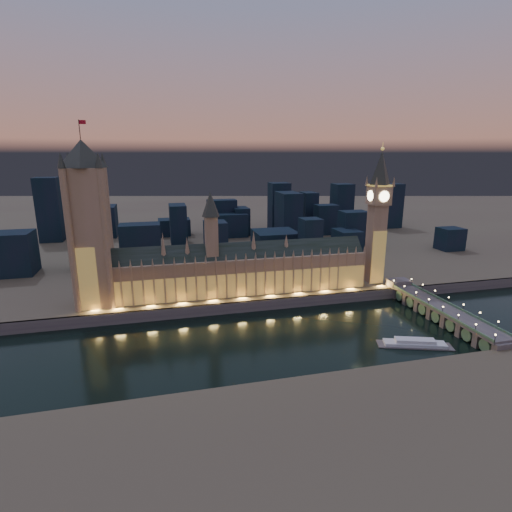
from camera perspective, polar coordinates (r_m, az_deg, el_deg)
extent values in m
plane|color=black|center=(259.93, 1.87, -11.20)|extent=(2000.00, 2000.00, 0.00)
cube|color=#4E3F31|center=(755.86, -8.91, 6.07)|extent=(2000.00, 960.00, 8.00)
cube|color=#444046|center=(294.67, -0.29, -7.14)|extent=(2000.00, 2.50, 8.00)
cube|color=olive|center=(306.59, -2.52, -2.71)|extent=(200.16, 21.67, 28.00)
cube|color=#B18C40|center=(298.57, -2.12, -4.20)|extent=(200.00, 0.50, 18.00)
cube|color=black|center=(301.99, -2.55, 0.37)|extent=(200.13, 17.94, 16.26)
cube|color=olive|center=(295.92, -6.38, 2.58)|extent=(9.00, 9.00, 32.00)
cone|color=#2C302A|center=(291.82, -6.52, 7.39)|extent=(13.00, 13.00, 18.00)
cube|color=olive|center=(294.27, -21.60, -4.50)|extent=(1.20, 1.20, 28.00)
cone|color=olive|center=(290.06, -21.90, -1.28)|extent=(2.00, 2.00, 6.00)
cube|color=olive|center=(293.29, -20.17, -4.43)|extent=(1.20, 1.20, 28.00)
cone|color=olive|center=(289.06, -20.45, -1.20)|extent=(2.00, 2.00, 6.00)
cube|color=olive|center=(292.48, -18.72, -4.36)|extent=(1.20, 1.20, 28.00)
cone|color=olive|center=(288.24, -18.99, -1.12)|extent=(2.00, 2.00, 6.00)
cube|color=olive|center=(291.86, -17.27, -4.28)|extent=(1.20, 1.20, 28.00)
cone|color=olive|center=(287.61, -17.52, -1.03)|extent=(2.00, 2.00, 6.00)
cube|color=olive|center=(291.43, -15.82, -4.20)|extent=(1.20, 1.20, 28.00)
cone|color=olive|center=(287.18, -16.05, -0.94)|extent=(2.00, 2.00, 6.00)
cube|color=olive|center=(291.19, -14.36, -4.11)|extent=(1.20, 1.20, 28.00)
cone|color=olive|center=(286.93, -14.57, -0.85)|extent=(2.00, 2.00, 6.00)
cube|color=olive|center=(291.14, -12.90, -4.02)|extent=(1.20, 1.20, 28.00)
cone|color=olive|center=(286.87, -13.10, -0.77)|extent=(2.00, 2.00, 6.00)
cube|color=olive|center=(291.27, -11.44, -3.94)|extent=(1.20, 1.20, 28.00)
cone|color=olive|center=(287.01, -11.62, -0.68)|extent=(2.00, 2.00, 6.00)
cube|color=olive|center=(291.59, -9.99, -3.84)|extent=(1.20, 1.20, 28.00)
cone|color=olive|center=(287.34, -10.15, -0.59)|extent=(2.00, 2.00, 6.00)
cube|color=olive|center=(292.10, -8.54, -3.75)|extent=(1.20, 1.20, 28.00)
cone|color=olive|center=(287.85, -8.68, -0.50)|extent=(2.00, 2.00, 6.00)
cube|color=olive|center=(292.80, -7.09, -3.65)|extent=(1.20, 1.20, 28.00)
cone|color=olive|center=(288.56, -7.21, -0.41)|extent=(2.00, 2.00, 6.00)
cube|color=olive|center=(293.68, -5.66, -3.55)|extent=(1.20, 1.20, 28.00)
cone|color=olive|center=(289.45, -5.76, -0.32)|extent=(2.00, 2.00, 6.00)
cube|color=olive|center=(294.74, -4.23, -3.46)|extent=(1.20, 1.20, 28.00)
cone|color=olive|center=(290.53, -4.31, -0.23)|extent=(2.00, 2.00, 6.00)
cube|color=olive|center=(295.99, -2.81, -3.35)|extent=(1.20, 1.20, 28.00)
cone|color=olive|center=(291.80, -2.88, -0.14)|extent=(2.00, 2.00, 6.00)
cube|color=olive|center=(297.41, -1.41, -3.25)|extent=(1.20, 1.20, 28.00)
cone|color=olive|center=(293.24, -1.46, -0.05)|extent=(2.00, 2.00, 6.00)
cube|color=olive|center=(299.02, -0.02, -3.15)|extent=(1.20, 1.20, 28.00)
cone|color=olive|center=(294.87, -0.05, 0.03)|extent=(2.00, 2.00, 6.00)
cube|color=olive|center=(300.79, 1.35, -3.05)|extent=(1.20, 1.20, 28.00)
cone|color=olive|center=(296.67, 1.34, 0.12)|extent=(2.00, 2.00, 6.00)
cube|color=olive|center=(302.74, 2.70, -2.94)|extent=(1.20, 1.20, 28.00)
cone|color=olive|center=(298.64, 2.71, 0.20)|extent=(2.00, 2.00, 6.00)
cube|color=olive|center=(304.86, 4.04, -2.84)|extent=(1.20, 1.20, 28.00)
cone|color=olive|center=(300.79, 4.06, 0.29)|extent=(2.00, 2.00, 6.00)
cube|color=olive|center=(307.14, 5.36, -2.73)|extent=(1.20, 1.20, 28.00)
cone|color=olive|center=(303.10, 5.39, 0.37)|extent=(2.00, 2.00, 6.00)
cube|color=olive|center=(309.57, 6.65, -2.63)|extent=(1.20, 1.20, 28.00)
cone|color=olive|center=(305.57, 6.71, 0.45)|extent=(2.00, 2.00, 6.00)
cube|color=olive|center=(312.17, 7.93, -2.53)|extent=(1.20, 1.20, 28.00)
cone|color=olive|center=(308.20, 8.00, 0.53)|extent=(2.00, 2.00, 6.00)
cube|color=olive|center=(314.92, 9.18, -2.42)|extent=(1.20, 1.20, 28.00)
cone|color=olive|center=(310.98, 9.27, 0.61)|extent=(2.00, 2.00, 6.00)
cube|color=olive|center=(317.82, 10.41, -2.32)|extent=(1.20, 1.20, 28.00)
cone|color=olive|center=(313.92, 10.51, 0.68)|extent=(2.00, 2.00, 6.00)
cube|color=olive|center=(320.86, 11.62, -2.22)|extent=(1.20, 1.20, 28.00)
cone|color=olive|center=(317.00, 11.73, 0.76)|extent=(2.00, 2.00, 6.00)
cube|color=olive|center=(324.04, 12.81, -2.12)|extent=(1.20, 1.20, 28.00)
cone|color=olive|center=(320.22, 12.93, 0.83)|extent=(2.00, 2.00, 6.00)
cube|color=olive|center=(327.36, 13.97, -2.02)|extent=(1.20, 1.20, 28.00)
cone|color=olive|center=(323.58, 14.10, 0.90)|extent=(2.00, 2.00, 6.00)
cube|color=olive|center=(330.82, 15.11, -1.92)|extent=(1.20, 1.20, 28.00)
cone|color=olive|center=(327.07, 15.25, 0.97)|extent=(2.00, 2.00, 6.00)
cone|color=olive|center=(294.23, -13.14, 1.62)|extent=(4.40, 4.40, 18.00)
cone|color=olive|center=(295.28, -9.82, 1.44)|extent=(4.40, 4.40, 14.00)
cone|color=olive|center=(302.44, -0.34, 2.16)|extent=(4.40, 4.40, 16.00)
cone|color=olive|center=(309.84, 4.34, 2.04)|extent=(4.40, 4.40, 12.00)
cube|color=olive|center=(296.40, -22.50, 2.30)|extent=(24.34, 24.34, 95.36)
cube|color=#B18C40|center=(291.77, -22.32, -3.08)|extent=(22.00, 0.50, 44.00)
cone|color=#2C302A|center=(290.86, -23.60, 13.27)|extent=(31.68, 31.68, 18.00)
cylinder|color=black|center=(291.22, -23.91, 16.21)|extent=(0.50, 0.50, 12.00)
cube|color=#B50E21|center=(291.15, -23.56, 17.14)|extent=(4.00, 0.15, 2.50)
cylinder|color=olive|center=(287.72, -24.96, 1.71)|extent=(4.40, 4.40, 95.36)
cone|color=#2C302A|center=(282.04, -26.12, 12.19)|extent=(5.20, 5.20, 10.00)
cylinder|color=olive|center=(308.90, -24.23, 2.58)|extent=(4.40, 4.40, 95.36)
cone|color=#2C302A|center=(303.62, -25.28, 12.35)|extent=(5.20, 5.20, 10.00)
cylinder|color=olive|center=(284.20, -20.62, 1.99)|extent=(4.40, 4.40, 95.36)
cone|color=#2C302A|center=(278.45, -21.60, 12.63)|extent=(5.20, 5.20, 10.00)
cylinder|color=olive|center=(305.62, -20.18, 2.86)|extent=(4.40, 4.40, 95.36)
cone|color=#2C302A|center=(300.28, -21.07, 12.74)|extent=(5.20, 5.20, 10.00)
cube|color=olive|center=(342.67, 16.68, 1.68)|extent=(12.27, 12.27, 64.47)
cube|color=#B18C40|center=(339.84, 17.08, -0.23)|extent=(12.00, 0.50, 44.00)
cube|color=olive|center=(336.53, 17.17, 8.26)|extent=(15.00, 15.00, 14.69)
cube|color=#F2C64C|center=(335.85, 17.27, 9.61)|extent=(15.75, 15.75, 1.20)
cone|color=#2C302A|center=(335.11, 17.45, 11.92)|extent=(18.00, 18.00, 26.00)
sphere|color=#F2C64C|center=(334.93, 17.64, 14.39)|extent=(2.80, 2.80, 2.80)
cylinder|color=#F2C64C|center=(334.96, 17.67, 14.82)|extent=(0.40, 0.40, 5.00)
cylinder|color=#FFF2BF|center=(329.94, 17.86, 8.10)|extent=(8.40, 0.50, 8.40)
cylinder|color=#FFF2BF|center=(343.17, 16.51, 8.42)|extent=(8.40, 0.50, 8.40)
cylinder|color=#FFF2BF|center=(332.63, 16.01, 8.28)|extent=(0.50, 8.40, 8.40)
cylinder|color=#FFF2BF|center=(340.56, 18.30, 8.24)|extent=(0.50, 8.40, 8.40)
cone|color=olive|center=(325.35, 16.85, 10.10)|extent=(2.60, 2.60, 8.00)
cone|color=olive|center=(338.34, 15.55, 10.34)|extent=(2.60, 2.60, 8.00)
cone|color=olive|center=(333.20, 19.11, 10.02)|extent=(2.60, 2.60, 8.00)
cone|color=olive|center=(345.89, 17.76, 10.26)|extent=(2.60, 2.60, 8.00)
cube|color=#444046|center=(302.52, 25.39, -6.91)|extent=(16.73, 100.00, 1.60)
cube|color=#345F4B|center=(297.21, 24.22, -6.86)|extent=(0.80, 100.00, 1.60)
cube|color=#345F4B|center=(307.00, 26.58, -6.46)|extent=(0.80, 100.00, 1.60)
cube|color=#444046|center=(344.05, 19.68, -3.96)|extent=(16.73, 12.00, 9.50)
cube|color=#444046|center=(271.26, 31.96, -11.39)|extent=(15.06, 4.00, 9.50)
cylinder|color=black|center=(262.57, 30.97, -10.08)|extent=(0.30, 0.30, 4.40)
sphere|color=#FFD88C|center=(261.71, 31.04, -9.62)|extent=(1.00, 1.00, 1.00)
cube|color=#444046|center=(280.19, 29.88, -10.29)|extent=(15.06, 4.00, 9.50)
cylinder|color=black|center=(271.79, 28.87, -8.99)|extent=(0.30, 0.30, 4.40)
sphere|color=#FFD88C|center=(270.95, 28.93, -8.54)|extent=(1.00, 1.00, 1.00)
cylinder|color=black|center=(282.47, 31.28, -8.45)|extent=(0.30, 0.30, 4.40)
sphere|color=#FFD88C|center=(281.67, 31.34, -8.02)|extent=(1.00, 1.00, 1.00)
cube|color=#444046|center=(289.55, 27.94, -9.26)|extent=(15.06, 4.00, 9.50)
cylinder|color=black|center=(281.43, 26.92, -7.96)|extent=(0.30, 0.30, 4.40)
sphere|color=#FFD88C|center=(280.62, 26.97, -7.53)|extent=(1.00, 1.00, 1.00)
cylinder|color=black|center=(291.76, 29.32, -7.49)|extent=(0.30, 0.30, 4.40)
sphere|color=#FFD88C|center=(290.98, 29.38, -7.07)|extent=(1.00, 1.00, 1.00)
cube|color=#444046|center=(299.30, 26.14, -8.28)|extent=(15.06, 4.00, 9.50)
cylinder|color=black|center=(291.45, 25.11, -7.00)|extent=(0.30, 0.30, 4.40)
sphere|color=#FFD88C|center=(290.67, 25.16, -6.58)|extent=(1.00, 1.00, 1.00)
cylinder|color=black|center=(301.44, 27.49, -6.58)|extent=(0.30, 0.30, 4.40)
sphere|color=#FFD88C|center=(300.68, 27.54, -6.17)|extent=(1.00, 1.00, 1.00)
cube|color=#444046|center=(309.40, 24.46, -7.36)|extent=(15.06, 4.00, 9.50)
cylinder|color=black|center=(301.82, 23.43, -6.09)|extent=(0.30, 0.30, 4.40)
sphere|color=#FFD88C|center=(301.06, 23.47, -5.68)|extent=(1.00, 1.00, 1.00)
cylinder|color=black|center=(311.47, 25.78, -5.73)|extent=(0.30, 0.30, 4.40)
sphere|color=#FFD88C|center=(310.74, 25.83, -5.33)|extent=(1.00, 1.00, 1.00)
cube|color=#444046|center=(319.83, 22.90, -6.49)|extent=(15.06, 4.00, 9.50)
cylinder|color=black|center=(312.49, 21.87, -5.24)|extent=(0.30, 0.30, 4.40)
sphere|color=#FFD88C|center=(311.76, 21.91, -4.85)|extent=(1.00, 1.00, 1.00)
cylinder|color=black|center=(321.83, 24.19, -4.92)|extent=(0.30, 0.30, 4.40)
sphere|color=#FFD88C|center=(321.12, 24.23, -4.53)|extent=(1.00, 1.00, 1.00)
cube|color=#444046|center=(330.54, 21.44, -5.68)|extent=(15.06, 4.00, 9.50)
cylinder|color=black|center=(323.45, 20.41, -4.45)|extent=(0.30, 0.30, 4.40)
sphere|color=#FFD88C|center=(322.74, 20.45, -4.06)|extent=(1.00, 1.00, 1.00)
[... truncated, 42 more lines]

